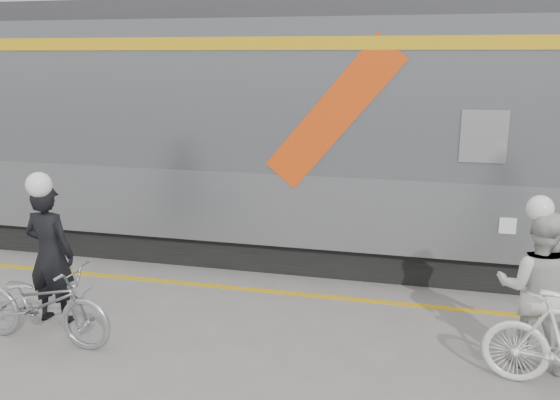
% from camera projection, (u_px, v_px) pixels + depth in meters
% --- Properties ---
extents(ground, '(90.00, 90.00, 0.00)m').
position_uv_depth(ground, '(281.00, 374.00, 6.29)').
color(ground, slate).
rests_on(ground, ground).
extents(train, '(24.00, 3.17, 4.10)m').
position_uv_depth(train, '(462.00, 136.00, 9.31)').
color(train, black).
rests_on(train, ground).
extents(safety_strip, '(24.00, 0.12, 0.01)m').
position_uv_depth(safety_strip, '(317.00, 296.00, 8.32)').
color(safety_strip, gold).
rests_on(safety_strip, ground).
extents(man, '(0.67, 0.46, 1.78)m').
position_uv_depth(man, '(50.00, 254.00, 7.36)').
color(man, black).
rests_on(man, ground).
extents(bicycle_left, '(1.89, 0.75, 0.98)m').
position_uv_depth(bicycle_left, '(40.00, 303.00, 6.89)').
color(bicycle_left, '#9B9CA2').
rests_on(bicycle_left, ground).
extents(woman, '(0.95, 0.80, 1.73)m').
position_uv_depth(woman, '(537.00, 289.00, 6.32)').
color(woman, beige).
rests_on(woman, ground).
extents(helmet_man, '(0.31, 0.31, 0.31)m').
position_uv_depth(helmet_man, '(42.00, 172.00, 7.11)').
color(helmet_man, white).
rests_on(helmet_man, man).
extents(helmet_woman, '(0.28, 0.28, 0.28)m').
position_uv_depth(helmet_woman, '(547.00, 198.00, 6.08)').
color(helmet_woman, white).
rests_on(helmet_woman, woman).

